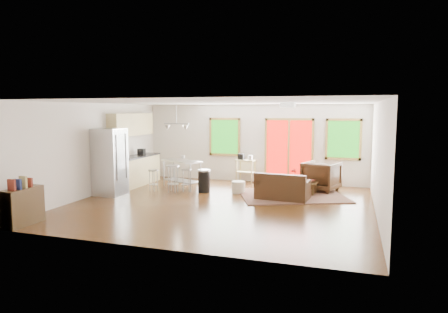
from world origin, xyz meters
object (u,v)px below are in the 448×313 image
(armchair, at_px, (321,175))
(refrigerator, at_px, (110,162))
(rug, at_px, (292,195))
(ottoman, at_px, (280,183))
(island, at_px, (182,169))
(kitchen_cart, at_px, (245,163))
(coffee_table, at_px, (301,184))
(loveseat, at_px, (282,189))

(armchair, bearing_deg, refrigerator, 41.63)
(rug, height_order, ottoman, ottoman)
(island, bearing_deg, kitchen_cart, 43.87)
(coffee_table, relative_size, armchair, 0.96)
(ottoman, relative_size, refrigerator, 0.33)
(refrigerator, bearing_deg, rug, 16.97)
(kitchen_cart, bearing_deg, loveseat, -54.04)
(refrigerator, bearing_deg, ottoman, 26.17)
(loveseat, height_order, refrigerator, refrigerator)
(ottoman, bearing_deg, kitchen_cart, 143.90)
(refrigerator, bearing_deg, armchair, 23.62)
(armchair, bearing_deg, kitchen_cart, 2.77)
(refrigerator, bearing_deg, coffee_table, 19.55)
(ottoman, bearing_deg, armchair, 12.63)
(ottoman, bearing_deg, coffee_table, -28.46)
(armchair, distance_m, island, 4.24)
(rug, distance_m, kitchen_cart, 2.55)
(island, height_order, kitchen_cart, kitchen_cart)
(kitchen_cart, bearing_deg, armchair, -15.80)
(rug, relative_size, kitchen_cart, 2.96)
(ottoman, bearing_deg, rug, -56.12)
(coffee_table, distance_m, ottoman, 0.78)
(island, bearing_deg, rug, -1.91)
(refrigerator, bearing_deg, loveseat, 11.02)
(ottoman, bearing_deg, island, -169.03)
(loveseat, bearing_deg, coffee_table, 71.50)
(refrigerator, xyz_separation_m, island, (1.50, 1.57, -0.36))
(refrigerator, xyz_separation_m, kitchen_cart, (3.13, 3.13, -0.29))
(coffee_table, xyz_separation_m, island, (-3.65, -0.21, 0.29))
(loveseat, height_order, ottoman, loveseat)
(refrigerator, height_order, kitchen_cart, refrigerator)
(rug, distance_m, ottoman, 0.85)
(island, bearing_deg, coffee_table, 3.23)
(ottoman, distance_m, refrigerator, 5.02)
(island, distance_m, kitchen_cart, 2.25)
(rug, bearing_deg, armchair, 52.89)
(armchair, distance_m, kitchen_cart, 2.64)
(ottoman, height_order, island, island)
(armchair, relative_size, island, 0.67)
(rug, xyz_separation_m, coffee_table, (0.22, 0.32, 0.29))
(rug, distance_m, loveseat, 0.66)
(ottoman, relative_size, island, 0.43)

